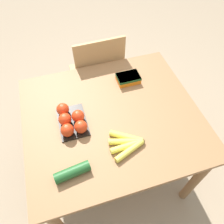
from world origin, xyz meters
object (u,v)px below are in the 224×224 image
Objects in this scene: cucumber_near at (72,172)px; tomato_pack at (71,120)px; banana_bunch at (127,144)px; carrot_bag at (128,78)px; chair at (98,77)px.

tomato_pack is at bearing 80.27° from cucumber_near.
tomato_pack is 0.31m from cucumber_near.
carrot_bag is at bearing 69.78° from banana_bunch.
cucumber_near is (-0.05, -0.30, -0.01)m from tomato_pack.
cucumber_near is at bearing -132.00° from carrot_bag.
carrot_bag is at bearing 107.36° from chair.
chair is at bearing 87.09° from banana_bunch.
chair is 0.77m from tomato_pack.
banana_bunch is (-0.04, -0.85, 0.29)m from chair.
cucumber_near is (-0.49, -0.55, -0.00)m from carrot_bag.
tomato_pack is at bearing -151.09° from carrot_bag.
chair is 0.90m from banana_bunch.
carrot_bag is (0.13, -0.38, 0.30)m from chair.
banana_bunch is at bearing -40.53° from tomato_pack.
chair is 1.04m from cucumber_near.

